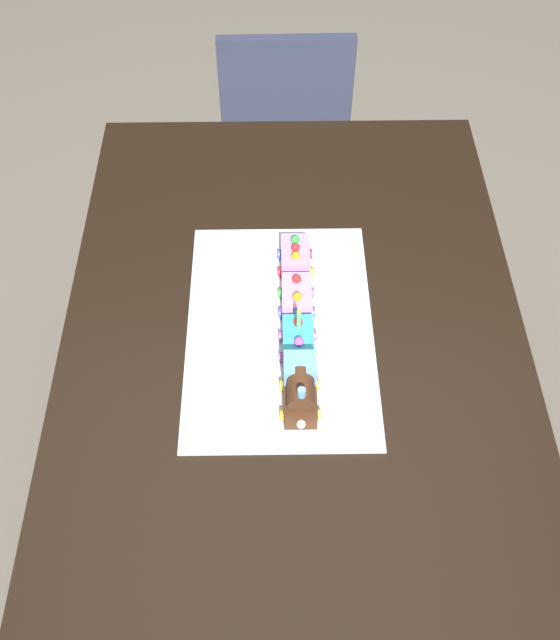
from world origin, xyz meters
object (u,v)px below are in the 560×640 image
Objects in this scene: cake_car_tanker_bubblegum at (297,298)px; cake_car_gondola_lavender at (295,257)px; chair at (285,125)px; dining_table at (293,350)px; birthday_candle at (299,318)px; cake_locomotive at (300,389)px; cake_car_caboose_turquoise at (298,341)px.

cake_car_tanker_bubblegum is 1.00× the size of cake_car_gondola_lavender.
chair is 8.60× the size of cake_car_gondola_lavender.
dining_table is 0.15m from cake_car_tanker_bubblegum.
cake_car_gondola_lavender is 1.60× the size of birthday_candle.
cake_car_gondola_lavender is at bearing 89.64° from chair.
chair is 8.60× the size of cake_car_tanker_bubblegum.
dining_table is 14.00× the size of cake_car_gondola_lavender.
cake_locomotive reaches higher than cake_car_gondola_lavender.
dining_table is 0.21m from cake_car_gondola_lavender.
chair is (1.03, -0.00, -0.16)m from dining_table.
cake_car_caboose_turquoise is at bearing 180.00° from cake_car_gondola_lavender.
birthday_candle is (-0.23, 0.00, 0.07)m from cake_car_gondola_lavender.
cake_car_tanker_bubblegum reaches higher than dining_table.
dining_table is 0.16m from cake_car_caboose_turquoise.
dining_table is 0.26m from cake_locomotive.
birthday_candle is (-0.11, 0.00, 0.07)m from cake_car_tanker_bubblegum.
cake_car_tanker_bubblegum is at bearing -9.07° from dining_table.
chair is at bearing 0.30° from cake_locomotive.
cake_car_caboose_turquoise is 1.60× the size of birthday_candle.
cake_locomotive is (-0.21, -0.01, 0.16)m from dining_table.
dining_table is 1.04m from chair.
dining_table is at bearing 177.62° from cake_car_gondola_lavender.
cake_car_gondola_lavender is (0.16, -0.01, 0.14)m from dining_table.
chair reaches higher than cake_car_gondola_lavender.
cake_car_caboose_turquoise is at bearing -0.00° from cake_locomotive.
cake_car_tanker_bubblegum is (0.12, 0.00, 0.00)m from cake_car_caboose_turquoise.
chair is at bearing 0.38° from cake_car_tanker_bubblegum.
dining_table is at bearing 5.21° from birthday_candle.
cake_car_tanker_bubblegum is at bearing -0.00° from birthday_candle.
cake_car_gondola_lavender is (0.36, -0.00, -0.02)m from cake_locomotive.
chair reaches higher than dining_table.
cake_car_caboose_turquoise is 0.24m from cake_car_gondola_lavender.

